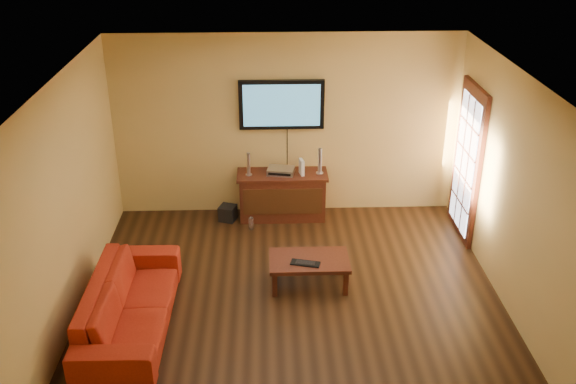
{
  "coord_description": "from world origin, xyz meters",
  "views": [
    {
      "loc": [
        -0.28,
        -6.29,
        4.51
      ],
      "look_at": [
        -0.03,
        0.8,
        1.1
      ],
      "focal_mm": 40.0,
      "sensor_mm": 36.0,
      "label": 1
    }
  ],
  "objects_px": {
    "subwoofer": "(228,213)",
    "keyboard": "(305,263)",
    "av_receiver": "(281,171)",
    "coffee_table": "(309,262)",
    "media_console": "(282,195)",
    "game_console": "(302,167)",
    "speaker_right": "(320,162)",
    "television": "(282,105)",
    "speaker_left": "(249,165)",
    "sofa": "(129,296)",
    "bottle": "(251,223)"
  },
  "relations": [
    {
      "from": "media_console",
      "to": "game_console",
      "type": "relative_size",
      "value": 5.81
    },
    {
      "from": "television",
      "to": "media_console",
      "type": "bearing_deg",
      "value": -90.0
    },
    {
      "from": "media_console",
      "to": "speaker_right",
      "type": "relative_size",
      "value": 3.4
    },
    {
      "from": "keyboard",
      "to": "speaker_left",
      "type": "bearing_deg",
      "value": 110.47
    },
    {
      "from": "av_receiver",
      "to": "bottle",
      "type": "relative_size",
      "value": 1.83
    },
    {
      "from": "speaker_right",
      "to": "keyboard",
      "type": "height_order",
      "value": "speaker_right"
    },
    {
      "from": "coffee_table",
      "to": "av_receiver",
      "type": "bearing_deg",
      "value": 99.26
    },
    {
      "from": "television",
      "to": "bottle",
      "type": "distance_m",
      "value": 1.76
    },
    {
      "from": "game_console",
      "to": "subwoofer",
      "type": "height_order",
      "value": "game_console"
    },
    {
      "from": "speaker_right",
      "to": "subwoofer",
      "type": "height_order",
      "value": "speaker_right"
    },
    {
      "from": "coffee_table",
      "to": "subwoofer",
      "type": "relative_size",
      "value": 4.3
    },
    {
      "from": "game_console",
      "to": "speaker_right",
      "type": "bearing_deg",
      "value": -6.51
    },
    {
      "from": "speaker_right",
      "to": "sofa",
      "type": "bearing_deg",
      "value": -131.46
    },
    {
      "from": "speaker_left",
      "to": "keyboard",
      "type": "height_order",
      "value": "speaker_left"
    },
    {
      "from": "media_console",
      "to": "subwoofer",
      "type": "relative_size",
      "value": 5.8
    },
    {
      "from": "television",
      "to": "keyboard",
      "type": "xyz_separation_m",
      "value": [
        0.23,
        -2.15,
        -1.3
      ]
    },
    {
      "from": "coffee_table",
      "to": "subwoofer",
      "type": "distance_m",
      "value": 2.07
    },
    {
      "from": "television",
      "to": "game_console",
      "type": "xyz_separation_m",
      "value": [
        0.28,
        -0.24,
        -0.86
      ]
    },
    {
      "from": "speaker_right",
      "to": "subwoofer",
      "type": "bearing_deg",
      "value": -177.07
    },
    {
      "from": "av_receiver",
      "to": "subwoofer",
      "type": "height_order",
      "value": "av_receiver"
    },
    {
      "from": "media_console",
      "to": "speaker_right",
      "type": "distance_m",
      "value": 0.76
    },
    {
      "from": "av_receiver",
      "to": "television",
      "type": "bearing_deg",
      "value": 95.44
    },
    {
      "from": "coffee_table",
      "to": "av_receiver",
      "type": "height_order",
      "value": "av_receiver"
    },
    {
      "from": "av_receiver",
      "to": "keyboard",
      "type": "distance_m",
      "value": 1.99
    },
    {
      "from": "subwoofer",
      "to": "keyboard",
      "type": "xyz_separation_m",
      "value": [
        1.04,
        -1.86,
        0.27
      ]
    },
    {
      "from": "av_receiver",
      "to": "keyboard",
      "type": "relative_size",
      "value": 1.01
    },
    {
      "from": "coffee_table",
      "to": "keyboard",
      "type": "bearing_deg",
      "value": -116.7
    },
    {
      "from": "speaker_right",
      "to": "coffee_table",
      "type": "bearing_deg",
      "value": -98.31
    },
    {
      "from": "coffee_table",
      "to": "speaker_left",
      "type": "bearing_deg",
      "value": 113.13
    },
    {
      "from": "speaker_right",
      "to": "keyboard",
      "type": "relative_size",
      "value": 1.03
    },
    {
      "from": "sofa",
      "to": "subwoofer",
      "type": "distance_m",
      "value": 2.73
    },
    {
      "from": "coffee_table",
      "to": "sofa",
      "type": "height_order",
      "value": "sofa"
    },
    {
      "from": "media_console",
      "to": "television",
      "type": "relative_size",
      "value": 1.09
    },
    {
      "from": "subwoofer",
      "to": "bottle",
      "type": "relative_size",
      "value": 1.1
    },
    {
      "from": "subwoofer",
      "to": "keyboard",
      "type": "bearing_deg",
      "value": -42.3
    },
    {
      "from": "coffee_table",
      "to": "speaker_left",
      "type": "xyz_separation_m",
      "value": [
        -0.77,
        1.79,
        0.55
      ]
    },
    {
      "from": "sofa",
      "to": "subwoofer",
      "type": "relative_size",
      "value": 9.5
    },
    {
      "from": "coffee_table",
      "to": "game_console",
      "type": "xyz_separation_m",
      "value": [
        -0.0,
        1.79,
        0.5
      ]
    },
    {
      "from": "subwoofer",
      "to": "bottle",
      "type": "height_order",
      "value": "subwoofer"
    },
    {
      "from": "television",
      "to": "keyboard",
      "type": "height_order",
      "value": "television"
    },
    {
      "from": "television",
      "to": "keyboard",
      "type": "distance_m",
      "value": 2.52
    },
    {
      "from": "coffee_table",
      "to": "keyboard",
      "type": "distance_m",
      "value": 0.14
    },
    {
      "from": "television",
      "to": "sofa",
      "type": "height_order",
      "value": "television"
    },
    {
      "from": "television",
      "to": "subwoofer",
      "type": "height_order",
      "value": "television"
    },
    {
      "from": "speaker_left",
      "to": "subwoofer",
      "type": "xyz_separation_m",
      "value": [
        -0.33,
        -0.04,
        -0.75
      ]
    },
    {
      "from": "speaker_left",
      "to": "bottle",
      "type": "distance_m",
      "value": 0.84
    },
    {
      "from": "speaker_left",
      "to": "media_console",
      "type": "bearing_deg",
      "value": 3.96
    },
    {
      "from": "speaker_right",
      "to": "bottle",
      "type": "xyz_separation_m",
      "value": [
        -1.01,
        -0.37,
        -0.79
      ]
    },
    {
      "from": "media_console",
      "to": "subwoofer",
      "type": "xyz_separation_m",
      "value": [
        -0.81,
        -0.08,
        -0.24
      ]
    },
    {
      "from": "media_console",
      "to": "keyboard",
      "type": "xyz_separation_m",
      "value": [
        0.23,
        -1.94,
        0.02
      ]
    }
  ]
}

